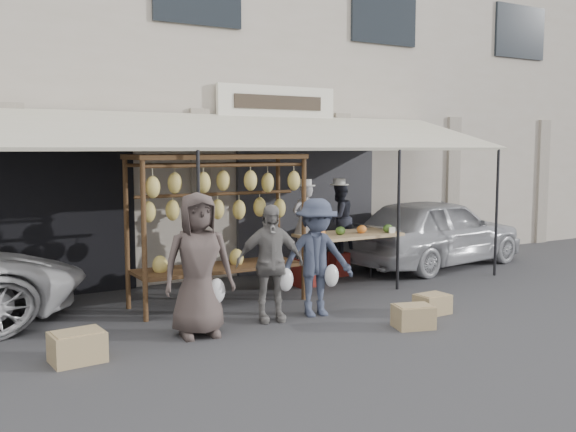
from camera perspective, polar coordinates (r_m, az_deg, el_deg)
name	(u,v)px	position (r m, az deg, el deg)	size (l,w,h in m)	color
ground_plane	(306,327)	(8.48, 1.59, -9.84)	(90.00, 90.00, 0.00)	#2D2D30
shophouse	(144,85)	(14.15, -12.71, 11.28)	(24.00, 6.15, 7.30)	#B3A99B
awning	(230,132)	(10.17, -5.20, 7.44)	(10.00, 2.35, 2.92)	beige
banana_rack	(219,200)	(9.46, -6.17, 1.41)	(2.60, 0.90, 2.24)	#362213
produce_table	(349,236)	(10.79, 5.44, -1.74)	(1.70, 0.90, 1.04)	tan
vendor_left	(305,221)	(10.72, 1.52, -0.48)	(0.46, 0.30, 1.26)	#A2A1A5
vendor_right	(339,218)	(11.66, 4.56, -0.16)	(0.62, 0.48, 1.27)	#232530
customer_left	(198,265)	(7.99, -7.97, -4.31)	(0.87, 0.57, 1.79)	#493D39
customer_mid	(270,263)	(8.61, -1.63, -4.20)	(0.93, 0.39, 1.58)	gray
customer_right	(316,258)	(8.88, 2.55, -3.71)	(1.06, 0.61, 1.64)	#373E53
stool_left	(305,272)	(10.86, 1.50, -5.02)	(0.34, 0.34, 0.47)	maroon
stool_right	(339,264)	(11.78, 4.52, -4.27)	(0.30, 0.30, 0.43)	maroon
crate_near_a	(413,317)	(8.57, 11.07, -8.77)	(0.49, 0.37, 0.29)	tan
crate_near_b	(432,304)	(9.33, 12.71, -7.65)	(0.45, 0.35, 0.27)	tan
crate_far	(77,347)	(7.49, -18.22, -11.00)	(0.55, 0.42, 0.33)	tan
sedan	(435,231)	(12.97, 12.96, -1.33)	(1.63, 4.05, 1.38)	#B0B1B6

